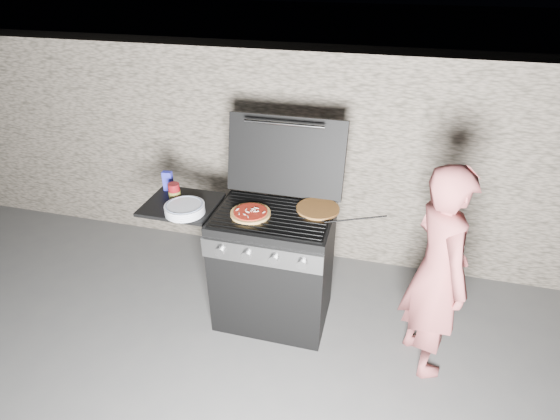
% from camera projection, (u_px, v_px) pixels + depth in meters
% --- Properties ---
extents(ground, '(50.00, 50.00, 0.00)m').
position_uv_depth(ground, '(274.00, 314.00, 3.39)').
color(ground, '#4F4F4F').
extents(stone_wall, '(8.00, 0.35, 1.80)m').
position_uv_depth(stone_wall, '(305.00, 155.00, 3.81)').
color(stone_wall, gray).
rests_on(stone_wall, ground).
extents(gas_grill, '(1.34, 0.79, 0.91)m').
position_uv_depth(gas_grill, '(241.00, 263.00, 3.21)').
color(gas_grill, black).
rests_on(gas_grill, ground).
extents(pizza_topped, '(0.33, 0.33, 0.03)m').
position_uv_depth(pizza_topped, '(251.00, 213.00, 2.91)').
color(pizza_topped, tan).
rests_on(pizza_topped, gas_grill).
extents(pizza_plain, '(0.31, 0.31, 0.02)m').
position_uv_depth(pizza_plain, '(318.00, 209.00, 2.97)').
color(pizza_plain, '#C17531').
rests_on(pizza_plain, gas_grill).
extents(sauce_jar, '(0.10, 0.10, 0.13)m').
position_uv_depth(sauce_jar, '(174.00, 192.00, 3.08)').
color(sauce_jar, maroon).
rests_on(sauce_jar, gas_grill).
extents(blue_carton, '(0.07, 0.05, 0.15)m').
position_uv_depth(blue_carton, '(168.00, 181.00, 3.20)').
color(blue_carton, '#2B2EC1').
rests_on(blue_carton, gas_grill).
extents(plate_stack, '(0.36, 0.36, 0.06)m').
position_uv_depth(plate_stack, '(185.00, 209.00, 2.94)').
color(plate_stack, silver).
rests_on(plate_stack, gas_grill).
extents(person, '(0.54, 0.63, 1.46)m').
position_uv_depth(person, '(437.00, 273.00, 2.67)').
color(person, '#B85757').
rests_on(person, ground).
extents(tongs, '(0.39, 0.08, 0.08)m').
position_uv_depth(tongs, '(355.00, 220.00, 2.79)').
color(tongs, black).
rests_on(tongs, gas_grill).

